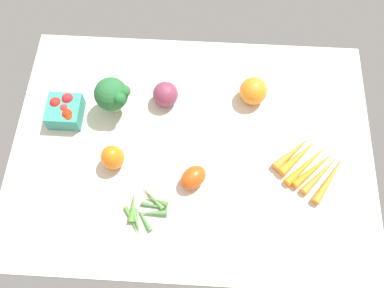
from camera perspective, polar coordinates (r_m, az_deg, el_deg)
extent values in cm
cube|color=beige|center=(120.45, 0.00, -0.60)|extent=(104.00, 76.00, 2.00)
cone|color=#42783C|center=(113.08, -4.82, -8.60)|extent=(8.89, 2.50, 1.24)
cone|color=#588844|center=(113.88, -5.56, -7.29)|extent=(7.74, 7.37, 1.46)
cone|color=#4A8744|center=(112.42, -5.46, -9.47)|extent=(7.72, 2.25, 1.77)
cone|color=#528630|center=(113.38, -8.18, -8.63)|extent=(2.07, 8.13, 1.97)
cone|color=#498B32|center=(112.79, -8.28, -10.42)|extent=(5.43, 7.77, 1.28)
cone|color=#4A783B|center=(113.45, -5.10, -7.74)|extent=(7.33, 3.68, 1.59)
cone|color=#46873E|center=(112.53, -6.71, -10.17)|extent=(5.55, 7.23, 1.31)
cone|color=#518A43|center=(112.37, -7.68, -10.47)|extent=(4.01, 7.11, 1.74)
sphere|color=#84354E|center=(123.73, -3.69, 6.86)|extent=(7.56, 7.56, 7.56)
cylinder|color=#99BF7D|center=(125.66, -10.61, 5.36)|extent=(3.40, 3.40, 4.33)
sphere|color=#276835|center=(120.77, -11.07, 6.75)|extent=(9.71, 9.71, 9.71)
sphere|color=#2D693C|center=(119.95, -9.29, 7.22)|extent=(3.56, 3.56, 3.56)
sphere|color=#216830|center=(117.12, -9.98, 6.22)|extent=(3.66, 3.66, 3.66)
sphere|color=#24652E|center=(118.13, -9.41, 7.10)|extent=(2.91, 2.91, 2.91)
sphere|color=orange|center=(125.00, 8.44, 7.23)|extent=(8.25, 8.25, 8.25)
cone|color=orange|center=(120.56, 18.40, -4.61)|extent=(11.06, 15.07, 2.55)
cone|color=orange|center=(120.59, 17.38, -3.89)|extent=(12.53, 13.21, 2.40)
cone|color=orange|center=(120.58, 16.52, -3.24)|extent=(13.62, 12.61, 2.44)
cone|color=orange|center=(120.66, 15.64, -2.60)|extent=(13.96, 13.99, 2.39)
cone|color=orange|center=(120.53, 14.48, -1.67)|extent=(12.59, 12.47, 2.98)
cone|color=orange|center=(120.82, 13.68, -1.12)|extent=(12.22, 11.79, 2.66)
ellipsoid|color=orange|center=(115.87, -10.89, -1.84)|extent=(6.83, 6.83, 8.13)
cube|color=teal|center=(127.27, -17.10, 4.32)|extent=(9.78, 9.78, 5.56)
sphere|color=red|center=(126.78, -18.28, 5.41)|extent=(3.31, 3.31, 3.31)
sphere|color=red|center=(126.21, -16.75, 6.01)|extent=(3.27, 3.27, 3.27)
sphere|color=red|center=(126.66, -16.87, 5.83)|extent=(2.85, 2.85, 2.85)
sphere|color=red|center=(125.36, -17.16, 4.67)|extent=(2.73, 2.73, 2.73)
sphere|color=red|center=(123.38, -16.55, 3.46)|extent=(2.60, 2.60, 2.60)
sphere|color=red|center=(123.92, -16.77, 3.91)|extent=(3.20, 3.20, 3.20)
ellipsoid|color=#DA4F15|center=(112.90, 0.18, -4.63)|extent=(9.48, 9.54, 5.76)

